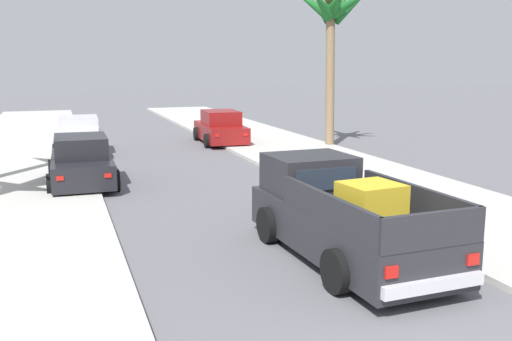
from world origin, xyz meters
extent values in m
cube|color=beige|center=(-5.31, 12.00, 0.06)|extent=(4.79, 60.00, 0.12)
cube|color=beige|center=(5.31, 12.00, 0.06)|extent=(4.79, 60.00, 0.12)
cube|color=silver|center=(-4.31, 12.00, 0.05)|extent=(0.16, 60.00, 0.10)
cube|color=silver|center=(4.31, 12.00, 0.05)|extent=(0.16, 60.00, 0.10)
cube|color=#28282D|center=(1.15, 5.04, 0.60)|extent=(2.12, 5.17, 0.80)
cube|color=#28282D|center=(1.09, 6.64, 1.40)|extent=(1.78, 1.57, 0.80)
cube|color=#283342|center=(1.12, 5.88, 1.42)|extent=(1.38, 0.11, 0.44)
cube|color=#283342|center=(1.06, 7.40, 1.42)|extent=(1.46, 0.12, 0.48)
cube|color=#28282D|center=(0.28, 4.15, 1.28)|extent=(0.23, 3.30, 0.56)
cube|color=#28282D|center=(2.10, 4.22, 1.28)|extent=(0.23, 3.30, 0.56)
cube|color=#28282D|center=(1.25, 2.53, 1.28)|extent=(1.88, 0.17, 0.56)
cube|color=silver|center=(1.26, 2.44, 0.44)|extent=(1.83, 0.19, 0.20)
cylinder|color=black|center=(0.11, 6.53, 0.38)|extent=(0.29, 0.77, 0.76)
cylinder|color=black|center=(2.07, 6.61, 0.38)|extent=(0.29, 0.77, 0.76)
cylinder|color=black|center=(0.23, 3.60, 0.38)|extent=(0.29, 0.77, 0.76)
cylinder|color=black|center=(2.19, 3.68, 0.38)|extent=(0.29, 0.77, 0.76)
cube|color=red|center=(0.51, 2.44, 0.74)|extent=(0.22, 0.05, 0.18)
cube|color=red|center=(2.00, 2.50, 0.74)|extent=(0.22, 0.05, 0.18)
cube|color=gold|center=(1.19, 4.23, 1.33)|extent=(1.07, 1.02, 0.66)
cube|color=black|center=(-3.33, 13.88, 0.54)|extent=(1.81, 4.22, 0.72)
cube|color=black|center=(-3.33, 13.78, 1.22)|extent=(1.55, 2.12, 0.64)
cube|color=#283342|center=(-3.32, 14.75, 1.20)|extent=(1.37, 0.10, 0.52)
cube|color=#283342|center=(-3.34, 12.81, 1.20)|extent=(1.34, 0.10, 0.50)
cylinder|color=black|center=(-4.21, 15.19, 0.32)|extent=(0.23, 0.64, 0.64)
cylinder|color=black|center=(-2.41, 15.17, 0.32)|extent=(0.23, 0.64, 0.64)
cylinder|color=black|center=(-4.25, 12.59, 0.32)|extent=(0.23, 0.64, 0.64)
cylinder|color=black|center=(-2.44, 12.56, 0.32)|extent=(0.23, 0.64, 0.64)
cube|color=red|center=(-3.99, 11.77, 0.64)|extent=(0.20, 0.04, 0.12)
cube|color=white|center=(-3.92, 15.99, 0.61)|extent=(0.20, 0.04, 0.10)
cube|color=red|center=(-2.72, 11.76, 0.64)|extent=(0.20, 0.04, 0.12)
cube|color=white|center=(-2.69, 15.98, 0.61)|extent=(0.20, 0.04, 0.10)
cube|color=maroon|center=(3.24, 21.38, 0.54)|extent=(1.97, 4.28, 0.72)
cube|color=maroon|center=(3.23, 21.28, 1.22)|extent=(1.62, 2.17, 0.64)
cube|color=#283342|center=(3.28, 22.25, 1.20)|extent=(1.37, 0.15, 0.52)
cube|color=#283342|center=(3.18, 20.31, 1.20)|extent=(1.34, 0.15, 0.50)
cylinder|color=black|center=(2.40, 22.73, 0.32)|extent=(0.25, 0.65, 0.64)
cylinder|color=black|center=(4.20, 22.64, 0.32)|extent=(0.25, 0.65, 0.64)
cylinder|color=black|center=(2.27, 20.13, 0.32)|extent=(0.25, 0.65, 0.64)
cylinder|color=black|center=(4.07, 20.04, 0.32)|extent=(0.25, 0.65, 0.64)
cube|color=red|center=(2.50, 19.31, 0.64)|extent=(0.20, 0.05, 0.12)
cube|color=white|center=(2.73, 23.52, 0.61)|extent=(0.20, 0.05, 0.10)
cube|color=red|center=(3.76, 19.24, 0.64)|extent=(0.20, 0.05, 0.12)
cube|color=white|center=(3.96, 23.46, 0.61)|extent=(0.20, 0.05, 0.10)
cube|color=silver|center=(-3.14, 20.23, 0.54)|extent=(1.89, 4.25, 0.72)
cube|color=silver|center=(-3.14, 20.33, 1.22)|extent=(1.59, 2.15, 0.64)
cube|color=#283342|center=(-3.17, 19.36, 1.20)|extent=(1.37, 0.12, 0.52)
cube|color=#283342|center=(-3.11, 21.30, 1.20)|extent=(1.34, 0.12, 0.50)
cylinder|color=black|center=(-2.28, 18.90, 0.32)|extent=(0.24, 0.65, 0.64)
cylinder|color=black|center=(-4.09, 18.95, 0.32)|extent=(0.24, 0.65, 0.64)
cylinder|color=black|center=(-2.20, 21.50, 0.32)|extent=(0.24, 0.65, 0.64)
cylinder|color=black|center=(-4.00, 21.56, 0.32)|extent=(0.24, 0.65, 0.64)
cube|color=red|center=(-2.44, 22.32, 0.64)|extent=(0.20, 0.05, 0.12)
cube|color=white|center=(-2.60, 18.10, 0.61)|extent=(0.20, 0.05, 0.10)
cube|color=red|center=(-3.71, 22.36, 0.64)|extent=(0.20, 0.05, 0.12)
cube|color=white|center=(-3.83, 18.14, 0.61)|extent=(0.20, 0.05, 0.10)
cylinder|color=#846B4C|center=(7.55, 18.76, 3.27)|extent=(0.39, 0.64, 6.54)
cone|color=#196023|center=(8.43, 18.75, 6.11)|extent=(1.75, 0.57, 1.50)
cone|color=#196023|center=(8.25, 19.36, 6.22)|extent=(1.80, 1.66, 1.33)
cone|color=#196023|center=(7.49, 19.80, 6.11)|extent=(0.67, 2.12, 1.52)
cone|color=#196023|center=(6.83, 19.12, 6.20)|extent=(1.74, 1.25, 1.34)
cone|color=#196023|center=(6.85, 18.34, 6.19)|extent=(1.72, 1.33, 1.37)
cone|color=#196023|center=(7.36, 17.75, 6.28)|extent=(0.94, 2.18, 1.23)
cone|color=#196023|center=(8.08, 18.00, 6.23)|extent=(1.56, 1.89, 1.32)
camera|label=1|loc=(-3.96, -4.40, 3.75)|focal=40.27mm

